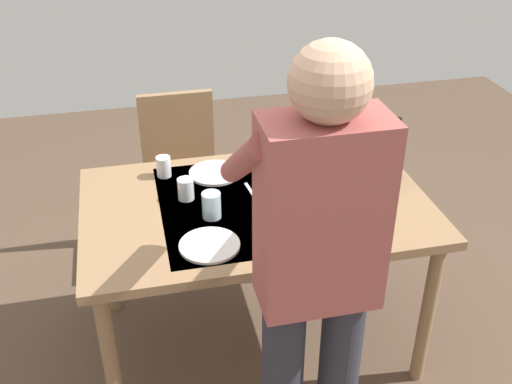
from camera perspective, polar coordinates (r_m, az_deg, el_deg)
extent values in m
plane|color=brown|center=(3.04, 0.00, -13.50)|extent=(6.00, 6.00, 0.00)
cube|color=#93704C|center=(2.57, 0.00, -1.34)|extent=(1.44, 0.91, 0.04)
cube|color=#C6AD89|center=(2.56, 0.00, -1.00)|extent=(0.79, 0.77, 0.00)
cylinder|color=#93704C|center=(3.26, 9.70, -2.20)|extent=(0.06, 0.06, 0.74)
cylinder|color=#93704C|center=(3.06, -13.66, -5.14)|extent=(0.06, 0.06, 0.74)
cylinder|color=#93704C|center=(2.72, 15.66, -10.87)|extent=(0.06, 0.06, 0.74)
cylinder|color=#93704C|center=(2.48, -13.31, -15.51)|extent=(0.06, 0.06, 0.74)
cube|color=brown|center=(3.34, -6.74, 0.49)|extent=(0.40, 0.40, 0.04)
cube|color=#93704C|center=(3.38, -7.37, 5.59)|extent=(0.40, 0.04, 0.45)
cylinder|color=#93704C|center=(3.61, -4.19, -0.94)|extent=(0.04, 0.04, 0.43)
cylinder|color=#93704C|center=(3.59, -9.55, -1.56)|extent=(0.04, 0.04, 0.43)
cylinder|color=#93704C|center=(3.33, -3.24, -3.96)|extent=(0.04, 0.04, 0.43)
cylinder|color=#93704C|center=(3.31, -9.07, -4.67)|extent=(0.04, 0.04, 0.43)
cube|color=#9E4C47|center=(1.75, 6.11, -2.17)|extent=(0.36, 0.20, 0.60)
sphere|color=tan|center=(1.57, 6.92, 10.10)|extent=(0.22, 0.22, 0.22)
cylinder|color=#9E4C47|center=(1.87, -1.02, 2.96)|extent=(0.08, 0.52, 0.40)
cylinder|color=#9E4C47|center=(1.96, 8.82, 3.97)|extent=(0.08, 0.52, 0.40)
cylinder|color=black|center=(2.74, 12.67, 3.00)|extent=(0.07, 0.07, 0.20)
cylinder|color=black|center=(2.68, 13.01, 5.64)|extent=(0.03, 0.03, 0.08)
cylinder|color=black|center=(2.66, 13.13, 6.57)|extent=(0.03, 0.03, 0.02)
cylinder|color=white|center=(2.82, 5.08, 2.22)|extent=(0.06, 0.06, 0.01)
cylinder|color=white|center=(2.80, 5.12, 2.90)|extent=(0.01, 0.01, 0.07)
cone|color=white|center=(2.77, 5.19, 4.23)|extent=(0.07, 0.07, 0.07)
cylinder|color=maroon|center=(2.78, 5.16, 3.81)|extent=(0.03, 0.03, 0.03)
cylinder|color=white|center=(2.86, 2.14, 2.76)|extent=(0.06, 0.06, 0.01)
cylinder|color=white|center=(2.84, 2.15, 3.43)|extent=(0.01, 0.01, 0.07)
cone|color=white|center=(2.80, 2.18, 4.75)|extent=(0.07, 0.07, 0.07)
cylinder|color=maroon|center=(2.82, 2.17, 4.34)|extent=(0.03, 0.03, 0.03)
cylinder|color=silver|center=(2.57, -6.56, 0.27)|extent=(0.07, 0.07, 0.09)
cylinder|color=silver|center=(2.44, -4.17, -1.24)|extent=(0.08, 0.08, 0.11)
cylinder|color=silver|center=(2.76, -8.60, 2.36)|extent=(0.06, 0.06, 0.09)
cylinder|color=silver|center=(2.39, 2.70, -2.20)|extent=(0.07, 0.07, 0.09)
cylinder|color=white|center=(2.62, 6.67, 0.33)|extent=(0.30, 0.30, 0.05)
cylinder|color=#C6562D|center=(2.61, 6.70, 0.76)|extent=(0.22, 0.22, 0.03)
cylinder|color=white|center=(2.30, -4.35, -4.96)|extent=(0.23, 0.23, 0.01)
cylinder|color=white|center=(2.77, -3.89, 1.79)|extent=(0.23, 0.23, 0.01)
cube|color=silver|center=(2.61, -0.20, -0.22)|extent=(0.04, 0.20, 0.00)
cube|color=silver|center=(2.39, 8.51, -3.78)|extent=(0.05, 0.18, 0.00)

